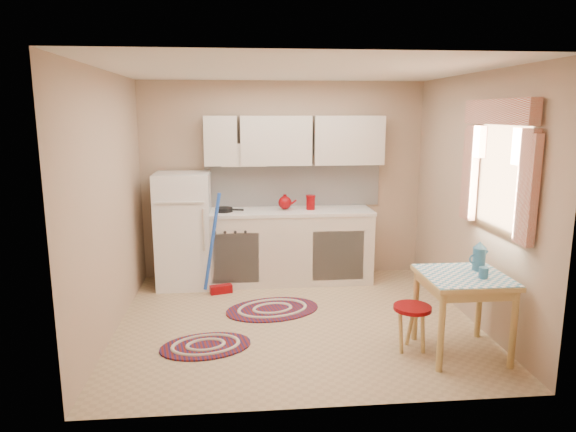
{
  "coord_description": "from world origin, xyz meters",
  "views": [
    {
      "loc": [
        -0.55,
        -4.94,
        2.1
      ],
      "look_at": [
        -0.07,
        0.25,
        1.05
      ],
      "focal_mm": 32.0,
      "sensor_mm": 36.0,
      "label": 1
    }
  ],
  "objects_px": {
    "base_cabinets": "(281,247)",
    "table": "(462,314)",
    "fridge": "(184,230)",
    "stool": "(411,328)"
  },
  "relations": [
    {
      "from": "fridge",
      "to": "base_cabinets",
      "type": "height_order",
      "value": "fridge"
    },
    {
      "from": "fridge",
      "to": "table",
      "type": "xyz_separation_m",
      "value": [
        2.62,
        -2.1,
        -0.34
      ]
    },
    {
      "from": "fridge",
      "to": "stool",
      "type": "height_order",
      "value": "fridge"
    },
    {
      "from": "fridge",
      "to": "base_cabinets",
      "type": "xyz_separation_m",
      "value": [
        1.19,
        0.05,
        -0.26
      ]
    },
    {
      "from": "stool",
      "to": "fridge",
      "type": "bearing_deg",
      "value": 137.58
    },
    {
      "from": "table",
      "to": "fridge",
      "type": "bearing_deg",
      "value": 141.33
    },
    {
      "from": "fridge",
      "to": "table",
      "type": "height_order",
      "value": "fridge"
    },
    {
      "from": "base_cabinets",
      "to": "table",
      "type": "distance_m",
      "value": 2.58
    },
    {
      "from": "fridge",
      "to": "table",
      "type": "relative_size",
      "value": 1.94
    },
    {
      "from": "table",
      "to": "stool",
      "type": "relative_size",
      "value": 1.71
    }
  ]
}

